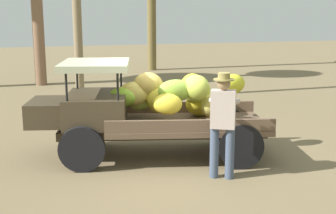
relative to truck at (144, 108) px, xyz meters
The scene contains 3 objects.
ground_plane 1.14m from the truck, 149.83° to the left, with size 60.00×60.00×0.00m, color olive.
truck is the anchor object (origin of this frame).
farmer 1.82m from the truck, 121.41° to the left, with size 0.57×0.54×1.79m.
Camera 1 is at (2.58, 7.82, 2.74)m, focal length 47.96 mm.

